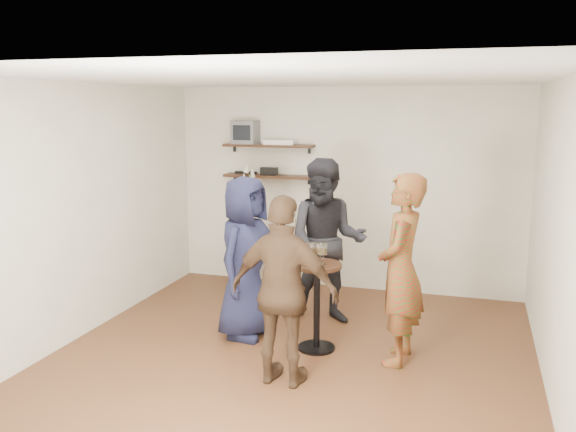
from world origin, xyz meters
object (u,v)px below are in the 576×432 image
Objects in this scene: dvd_deck at (281,142)px; side_table at (249,251)px; person_plaid at (401,269)px; person_navy at (245,257)px; crt_monitor at (246,132)px; drinks_table at (317,295)px; person_dark at (327,242)px; radio at (269,171)px; person_brown at (284,292)px.

dvd_deck is 0.69× the size of side_table.
person_navy is at bearing -93.44° from person_plaid.
person_plaid is at bearing -41.78° from crt_monitor.
crt_monitor is at bearing 180.00° from dvd_deck.
crt_monitor is 2.90m from drinks_table.
radio is at bearing 124.41° from person_dark.
person_brown is at bearing -63.27° from side_table.
drinks_table is at bearing -59.72° from radio.
drinks_table is at bearing -90.00° from person_plaid.
person_brown is at bearing -95.75° from drinks_table.
dvd_deck is 2.16m from person_navy.
radio is at bearing 120.28° from drinks_table.
person_plaid is (1.98, -2.05, -0.63)m from radio.
dvd_deck reaches higher than person_navy.
side_table is 2.24m from drinks_table.
radio reaches higher than drinks_table.
drinks_table is 0.88m from person_dark.
side_table is at bearing -57.53° from person_brown.
person_brown is at bearing -63.29° from crt_monitor.
person_brown reaches higher than drinks_table.
dvd_deck reaches higher than radio.
person_brown is (-0.88, -0.76, -0.07)m from person_plaid.
crt_monitor is at bearing -57.54° from person_brown.
person_navy is (0.70, -1.87, -1.18)m from crt_monitor.
person_navy reaches higher than side_table.
drinks_table is 0.52× the size of person_navy.
crt_monitor reaches higher than person_dark.
side_table is 0.33× the size of person_plaid.
person_brown is (1.09, -2.81, -0.70)m from radio.
person_brown reaches higher than radio.
crt_monitor is 0.59m from radio.
person_dark is 1.10× the size of person_brown.
person_navy is (0.38, -1.87, -0.68)m from radio.
person_dark is at bearing -129.96° from person_plaid.
person_dark is at bearing 97.12° from drinks_table.
radio is (-0.16, 0.00, -0.38)m from dvd_deck.
person_navy is at bearing -69.44° from crt_monitor.
drinks_table is at bearing -90.00° from person_dark.
person_dark reaches higher than person_plaid.
dvd_deck is 0.41m from radio.
person_dark is 0.96m from person_navy.
side_table is 1.65m from person_dark.
dvd_deck reaches higher than person_dark.
crt_monitor is at bearing 180.00° from radio.
crt_monitor is 0.18× the size of person_plaid.
crt_monitor is at bearing 126.62° from drinks_table.
person_dark is at bearing -41.02° from crt_monitor.
person_dark is at bearing -53.00° from dvd_deck.
drinks_table is at bearing -90.00° from person_brown.
dvd_deck is at bearing 119.88° from person_dark.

